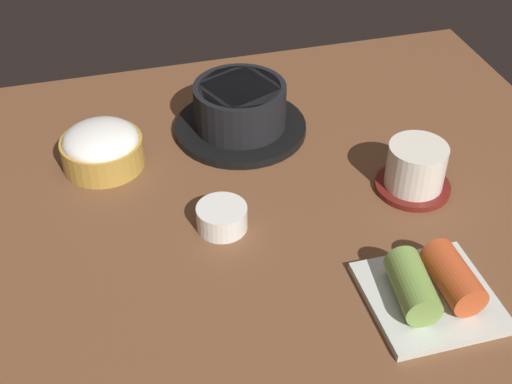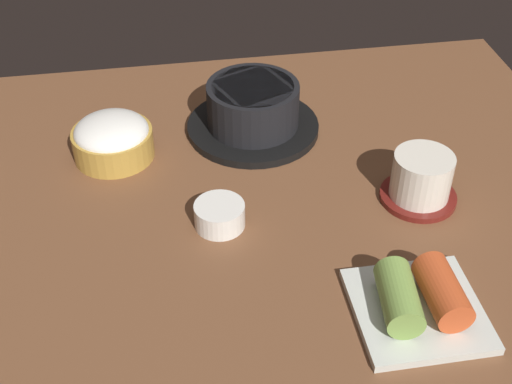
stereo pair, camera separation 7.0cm
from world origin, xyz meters
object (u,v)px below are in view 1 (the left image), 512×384
object	(u,v)px
rice_bowl	(102,147)
tea_cup_with_saucer	(415,169)
stone_pot	(240,111)
kimchi_plate	(431,288)
banchan_cup_center	(222,217)

from	to	relation	value
rice_bowl	tea_cup_with_saucer	xyz separation A→B (cm)	(38.62, -16.10, 0.35)
stone_pot	kimchi_plate	distance (cm)	39.56
banchan_cup_center	stone_pot	bearing A→B (deg)	69.64
rice_bowl	banchan_cup_center	bearing A→B (deg)	-53.02
tea_cup_with_saucer	rice_bowl	bearing A→B (deg)	157.37
rice_bowl	stone_pot	bearing A→B (deg)	8.62
rice_bowl	tea_cup_with_saucer	world-z (taller)	tea_cup_with_saucer
stone_pot	kimchi_plate	bearing A→B (deg)	-72.61
tea_cup_with_saucer	kimchi_plate	xyz separation A→B (cm)	(-6.70, -18.57, -1.31)
tea_cup_with_saucer	kimchi_plate	distance (cm)	19.78
rice_bowl	banchan_cup_center	size ratio (longest dim) A/B	1.77
stone_pot	kimchi_plate	size ratio (longest dim) A/B	1.41
rice_bowl	tea_cup_with_saucer	bearing A→B (deg)	-22.63
banchan_cup_center	kimchi_plate	size ratio (longest dim) A/B	0.46
rice_bowl	tea_cup_with_saucer	distance (cm)	41.84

